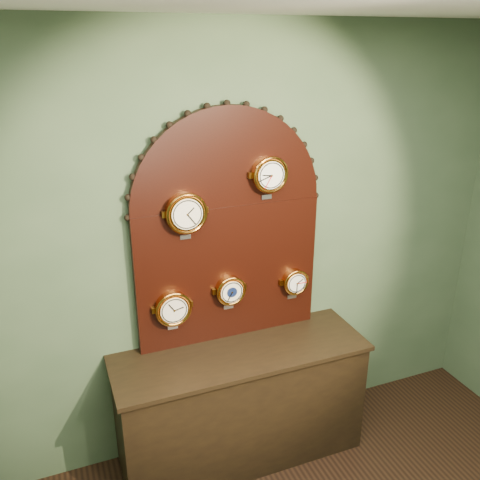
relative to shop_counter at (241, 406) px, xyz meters
name	(u,v)px	position (x,y,z in m)	size (l,w,h in m)	color
wall_back	(226,253)	(0.00, 0.27, 1.00)	(4.00, 4.00, 0.00)	#42593D
shop_counter	(241,406)	(0.00, 0.00, 0.00)	(1.60, 0.50, 0.80)	black
display_board	(228,222)	(0.00, 0.22, 1.23)	(1.26, 0.06, 1.53)	black
roman_clock	(186,213)	(-0.28, 0.15, 1.34)	(0.25, 0.08, 0.30)	orange
arabic_clock	(269,174)	(0.24, 0.15, 1.52)	(0.23, 0.08, 0.28)	orange
hygrometer	(173,308)	(-0.39, 0.15, 0.74)	(0.23, 0.08, 0.28)	orange
barometer	(230,290)	(-0.01, 0.15, 0.79)	(0.20, 0.08, 0.25)	orange
tide_clock	(295,282)	(0.45, 0.15, 0.77)	(0.18, 0.08, 0.23)	orange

